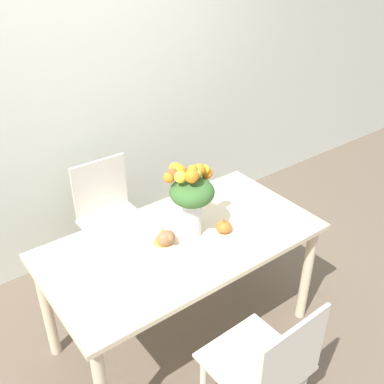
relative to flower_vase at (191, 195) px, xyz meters
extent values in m
plane|color=brown|center=(-0.07, -0.02, -0.98)|extent=(12.00, 12.00, 0.00)
cube|color=silver|center=(-0.07, 1.14, 0.37)|extent=(8.00, 0.06, 2.70)
cube|color=beige|center=(-0.07, -0.02, -0.26)|extent=(1.52, 0.80, 0.03)
cylinder|color=beige|center=(0.62, -0.36, -0.63)|extent=(0.06, 0.06, 0.71)
cylinder|color=beige|center=(-0.77, 0.32, -0.63)|extent=(0.06, 0.06, 0.71)
cylinder|color=beige|center=(0.62, 0.32, -0.63)|extent=(0.06, 0.06, 0.71)
cylinder|color=silver|center=(0.00, -0.01, -0.14)|extent=(0.11, 0.11, 0.22)
cylinder|color=silver|center=(0.00, -0.01, -0.20)|extent=(0.10, 0.10, 0.09)
cylinder|color=#38662D|center=(0.02, -0.01, -0.10)|extent=(0.01, 0.01, 0.27)
cylinder|color=#38662D|center=(0.01, 0.01, -0.10)|extent=(0.01, 0.00, 0.27)
cylinder|color=#38662D|center=(-0.02, 0.01, -0.10)|extent=(0.01, 0.00, 0.27)
cylinder|color=#38662D|center=(-0.02, -0.02, -0.10)|extent=(0.01, 0.01, 0.27)
cylinder|color=#38662D|center=(0.01, -0.03, -0.10)|extent=(0.01, 0.01, 0.27)
ellipsoid|color=#38662D|center=(0.00, -0.01, 0.02)|extent=(0.24, 0.24, 0.14)
sphere|color=yellow|center=(-0.02, 0.12, 0.11)|extent=(0.07, 0.07, 0.07)
sphere|color=#D64C23|center=(-0.08, 0.05, 0.13)|extent=(0.06, 0.06, 0.06)
sphere|color=orange|center=(0.06, 0.00, 0.13)|extent=(0.06, 0.06, 0.06)
sphere|color=#AD9E33|center=(0.02, -0.02, 0.13)|extent=(0.06, 0.06, 0.06)
sphere|color=orange|center=(-0.01, 0.08, 0.11)|extent=(0.07, 0.07, 0.07)
sphere|color=orange|center=(-0.10, 0.05, 0.11)|extent=(0.06, 0.06, 0.06)
sphere|color=yellow|center=(-0.08, -0.01, 0.14)|extent=(0.06, 0.06, 0.06)
sphere|color=orange|center=(0.00, -0.01, 0.15)|extent=(0.06, 0.06, 0.06)
sphere|color=orange|center=(-0.03, -0.05, 0.15)|extent=(0.07, 0.07, 0.07)
sphere|color=orange|center=(0.12, 0.02, 0.08)|extent=(0.06, 0.06, 0.06)
sphere|color=yellow|center=(0.05, 0.07, 0.05)|extent=(0.05, 0.05, 0.05)
sphere|color=yellow|center=(0.10, 0.01, 0.12)|extent=(0.05, 0.05, 0.05)
ellipsoid|color=orange|center=(0.15, -0.10, -0.21)|extent=(0.09, 0.09, 0.07)
cylinder|color=brown|center=(0.15, -0.10, -0.18)|extent=(0.01, 0.01, 0.02)
ellipsoid|color=#936642|center=(-0.17, 0.00, -0.21)|extent=(0.11, 0.08, 0.08)
cone|color=orange|center=(-0.17, 0.02, -0.20)|extent=(0.11, 0.11, 0.09)
sphere|color=#936642|center=(-0.17, -0.05, -0.18)|extent=(0.03, 0.03, 0.03)
cube|color=silver|center=(-0.12, 0.70, -0.55)|extent=(0.42, 0.42, 0.02)
cylinder|color=silver|center=(-0.29, 0.53, -0.77)|extent=(0.04, 0.04, 0.43)
cylinder|color=silver|center=(0.05, 0.53, -0.77)|extent=(0.04, 0.04, 0.43)
cylinder|color=silver|center=(-0.29, 0.87, -0.77)|extent=(0.04, 0.04, 0.43)
cylinder|color=silver|center=(0.05, 0.87, -0.77)|extent=(0.04, 0.04, 0.43)
cube|color=silver|center=(-0.12, 0.90, -0.34)|extent=(0.40, 0.02, 0.40)
cube|color=silver|center=(-0.13, -0.68, -0.55)|extent=(0.43, 0.43, 0.02)
cylinder|color=silver|center=(0.04, -0.50, -0.77)|extent=(0.04, 0.04, 0.43)
cube|color=silver|center=(-0.13, -0.88, -0.34)|extent=(0.40, 0.03, 0.40)
camera|label=1|loc=(-1.21, -1.62, 1.24)|focal=42.00mm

